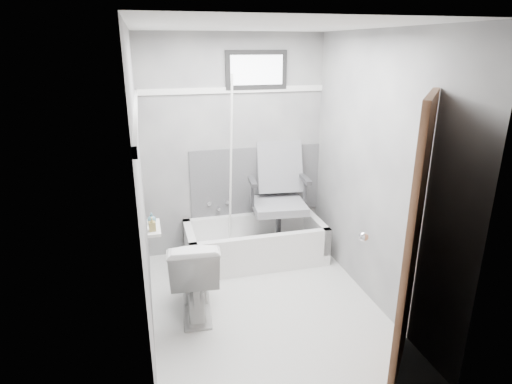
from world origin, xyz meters
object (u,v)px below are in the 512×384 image
object	(u,v)px
bathtub	(255,242)
soap_bottle_a	(152,224)
door	(476,262)
toilet	(194,274)
soap_bottle_b	(152,218)
office_chair	(279,198)

from	to	relation	value
bathtub	soap_bottle_a	size ratio (longest dim) A/B	13.01
bathtub	door	xyz separation A→B (m)	(0.84, -2.21, 0.79)
bathtub	toilet	xyz separation A→B (m)	(-0.76, -0.81, 0.16)
bathtub	soap_bottle_b	size ratio (longest dim) A/B	16.60
office_chair	soap_bottle_b	distance (m)	1.65
bathtub	office_chair	distance (m)	0.55
door	office_chair	bearing A→B (deg)	104.19
bathtub	door	size ratio (longest dim) A/B	0.75
office_chair	toilet	size ratio (longest dim) A/B	1.51
office_chair	door	xyz separation A→B (m)	(0.56, -2.23, 0.31)
toilet	office_chair	bearing A→B (deg)	-136.07
toilet	door	size ratio (longest dim) A/B	0.38
office_chair	toilet	bearing A→B (deg)	-135.38
soap_bottle_b	soap_bottle_a	bearing A→B (deg)	-90.00
soap_bottle_b	office_chair	bearing A→B (deg)	33.39
bathtub	door	distance (m)	2.49
door	soap_bottle_b	distance (m)	2.34
door	soap_bottle_a	xyz separation A→B (m)	(-1.92, 1.20, -0.03)
toilet	soap_bottle_a	size ratio (longest dim) A/B	6.57
door	soap_bottle_a	bearing A→B (deg)	148.06
bathtub	toilet	size ratio (longest dim) A/B	1.98
door	bathtub	bearing A→B (deg)	110.75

